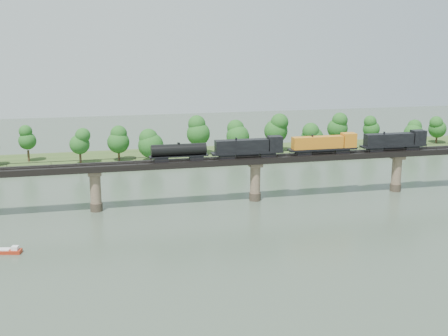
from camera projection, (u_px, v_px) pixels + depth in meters
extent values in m
plane|color=#354436|center=(295.00, 240.00, 116.50)|extent=(400.00, 400.00, 0.00)
cube|color=#2E461C|center=(211.00, 155.00, 196.94)|extent=(300.00, 24.00, 1.60)
cylinder|color=#473A2D|center=(96.00, 207.00, 135.95)|extent=(3.00, 3.00, 2.00)
cylinder|color=#856E57|center=(95.00, 189.00, 134.92)|extent=(2.60, 2.60, 9.00)
cube|color=#856E57|center=(95.00, 173.00, 134.01)|extent=(3.20, 3.20, 1.00)
cylinder|color=#473A2D|center=(255.00, 196.00, 144.73)|extent=(3.00, 3.00, 2.00)
cylinder|color=#856E57|center=(255.00, 180.00, 143.70)|extent=(2.60, 2.60, 9.00)
cube|color=#856E57|center=(255.00, 164.00, 142.79)|extent=(3.20, 3.20, 1.00)
cylinder|color=#473A2D|center=(395.00, 187.00, 153.51)|extent=(3.00, 3.00, 2.00)
cylinder|color=#856E57|center=(397.00, 171.00, 152.48)|extent=(2.60, 2.60, 9.00)
cube|color=#856E57|center=(398.00, 157.00, 151.57)|extent=(3.20, 3.20, 1.00)
cube|color=black|center=(255.00, 160.00, 142.50)|extent=(220.00, 5.00, 1.50)
cube|color=black|center=(256.00, 157.00, 141.60)|extent=(220.00, 0.12, 0.16)
cube|color=black|center=(255.00, 156.00, 143.03)|extent=(220.00, 0.12, 0.16)
cube|color=black|center=(258.00, 156.00, 139.90)|extent=(220.00, 0.10, 0.10)
cube|color=black|center=(253.00, 152.00, 144.45)|extent=(220.00, 0.10, 0.10)
cube|color=black|center=(258.00, 157.00, 139.98)|extent=(0.08, 0.08, 0.70)
cube|color=black|center=(253.00, 154.00, 144.53)|extent=(0.08, 0.08, 0.70)
cylinder|color=#382619|center=(29.00, 156.00, 182.19)|extent=(0.70, 0.70, 3.71)
sphere|color=#154C16|center=(27.00, 141.00, 181.06)|extent=(5.67, 5.67, 5.67)
sphere|color=#154C16|center=(27.00, 131.00, 180.35)|extent=(4.25, 4.25, 4.25)
cylinder|color=#382619|center=(80.00, 159.00, 178.37)|extent=(0.70, 0.70, 3.51)
sphere|color=#154C16|center=(80.00, 144.00, 177.30)|extent=(6.31, 6.31, 6.31)
sphere|color=#154C16|center=(79.00, 135.00, 176.63)|extent=(4.73, 4.73, 4.73)
cylinder|color=#382619|center=(119.00, 156.00, 183.46)|extent=(0.70, 0.70, 3.34)
sphere|color=#154C16|center=(118.00, 142.00, 182.44)|extent=(7.18, 7.18, 7.18)
sphere|color=#154C16|center=(118.00, 134.00, 181.80)|extent=(5.39, 5.39, 5.39)
cylinder|color=#382619|center=(151.00, 157.00, 183.21)|extent=(0.70, 0.70, 2.83)
sphere|color=#154C16|center=(151.00, 145.00, 182.35)|extent=(8.26, 8.26, 8.26)
sphere|color=#154C16|center=(151.00, 138.00, 181.81)|extent=(6.19, 6.19, 6.19)
cylinder|color=#382619|center=(199.00, 149.00, 193.00)|extent=(0.70, 0.70, 3.96)
sphere|color=#154C16|center=(198.00, 134.00, 191.79)|extent=(8.07, 8.07, 8.07)
sphere|color=#154C16|center=(198.00, 124.00, 191.04)|extent=(6.05, 6.05, 6.05)
cylinder|color=#382619|center=(238.00, 149.00, 194.60)|extent=(0.70, 0.70, 3.27)
sphere|color=#154C16|center=(238.00, 137.00, 193.61)|extent=(8.03, 8.03, 8.03)
sphere|color=#154C16|center=(238.00, 129.00, 192.99)|extent=(6.02, 6.02, 6.02)
cylinder|color=#382619|center=(275.00, 146.00, 198.74)|extent=(0.70, 0.70, 3.92)
sphere|color=#154C16|center=(276.00, 131.00, 197.54)|extent=(8.29, 8.29, 8.29)
sphere|color=#154C16|center=(276.00, 122.00, 196.80)|extent=(6.21, 6.21, 6.21)
cylinder|color=#382619|center=(312.00, 149.00, 194.64)|extent=(0.70, 0.70, 3.02)
sphere|color=#154C16|center=(312.00, 138.00, 193.72)|extent=(7.74, 7.74, 7.74)
sphere|color=#154C16|center=(312.00, 131.00, 193.14)|extent=(5.80, 5.80, 5.80)
cylinder|color=#382619|center=(337.00, 142.00, 205.68)|extent=(0.70, 0.70, 3.80)
sphere|color=#154C16|center=(337.00, 128.00, 204.53)|extent=(7.47, 7.47, 7.47)
sphere|color=#154C16|center=(338.00, 120.00, 203.80)|extent=(5.60, 5.60, 5.60)
cylinder|color=#382619|center=(371.00, 141.00, 208.95)|extent=(0.70, 0.70, 3.38)
sphere|color=#154C16|center=(371.00, 129.00, 207.92)|extent=(6.23, 6.23, 6.23)
sphere|color=#154C16|center=(372.00, 122.00, 207.28)|extent=(4.67, 4.67, 4.67)
cylinder|color=#382619|center=(413.00, 143.00, 206.49)|extent=(0.70, 0.70, 2.77)
sphere|color=#154C16|center=(413.00, 133.00, 205.65)|extent=(7.04, 7.04, 7.04)
sphere|color=#154C16|center=(414.00, 127.00, 205.12)|extent=(5.28, 5.28, 5.28)
cylinder|color=#382619|center=(436.00, 139.00, 214.30)|extent=(0.70, 0.70, 2.94)
sphere|color=#154C16|center=(437.00, 129.00, 213.41)|extent=(6.73, 6.73, 6.73)
sphere|color=#154C16|center=(438.00, 123.00, 212.85)|extent=(5.05, 5.05, 5.05)
cube|color=black|center=(411.00, 147.00, 151.82)|extent=(3.87, 2.32, 1.06)
cube|color=black|center=(375.00, 149.00, 149.48)|extent=(3.87, 2.32, 1.06)
cube|color=black|center=(393.00, 146.00, 150.50)|extent=(18.39, 2.90, 0.48)
cube|color=black|center=(389.00, 139.00, 149.77)|extent=(13.55, 2.61, 3.10)
cube|color=black|center=(418.00, 137.00, 151.62)|extent=(3.48, 2.90, 3.68)
cylinder|color=black|center=(393.00, 148.00, 150.62)|extent=(5.81, 1.36, 1.36)
cube|color=black|center=(341.00, 151.00, 147.36)|extent=(3.87, 2.32, 1.06)
cube|color=black|center=(303.00, 152.00, 145.02)|extent=(3.87, 2.32, 1.06)
cube|color=black|center=(322.00, 149.00, 146.04)|extent=(18.39, 2.90, 0.48)
cube|color=#BF6917|center=(317.00, 142.00, 145.31)|extent=(13.55, 2.61, 3.10)
cube|color=#BF6917|center=(349.00, 140.00, 147.15)|extent=(3.48, 2.90, 3.68)
cylinder|color=black|center=(322.00, 151.00, 146.16)|extent=(5.81, 1.36, 1.36)
cube|color=black|center=(267.00, 154.00, 142.90)|extent=(3.87, 2.32, 1.06)
cube|color=black|center=(227.00, 156.00, 140.56)|extent=(3.87, 2.32, 1.06)
cube|color=black|center=(247.00, 152.00, 141.57)|extent=(18.39, 2.90, 0.48)
cube|color=black|center=(242.00, 146.00, 140.85)|extent=(13.55, 2.61, 3.10)
cube|color=black|center=(275.00, 143.00, 142.69)|extent=(3.48, 2.90, 3.68)
cylinder|color=black|center=(247.00, 155.00, 141.70)|extent=(5.81, 1.36, 1.36)
cube|color=black|center=(196.00, 158.00, 138.86)|extent=(3.39, 2.13, 1.06)
cube|color=black|center=(161.00, 159.00, 136.95)|extent=(3.39, 2.13, 1.06)
cube|color=black|center=(179.00, 156.00, 137.76)|extent=(14.52, 2.32, 0.29)
cylinder|color=black|center=(179.00, 150.00, 137.41)|extent=(13.55, 2.90, 2.90)
cylinder|color=black|center=(179.00, 144.00, 137.05)|extent=(0.68, 0.68, 0.48)
cube|color=#9F2712|center=(8.00, 251.00, 109.44)|extent=(5.43, 2.98, 0.72)
cube|color=white|center=(4.00, 249.00, 109.35)|extent=(2.76, 2.07, 0.26)
cube|color=white|center=(15.00, 248.00, 109.27)|extent=(1.49, 1.49, 0.72)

